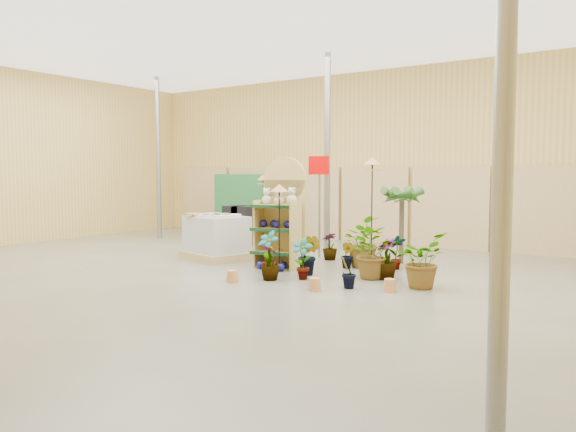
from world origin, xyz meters
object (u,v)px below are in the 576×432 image
at_px(display_shelf, 282,217).
at_px(potted_plant_2, 369,253).
at_px(bird_table_front, 279,191).
at_px(pallet_stack, 217,237).

xyz_separation_m(display_shelf, potted_plant_2, (1.97, -0.18, -0.54)).
relative_size(bird_table_front, potted_plant_2, 1.85).
height_order(display_shelf, bird_table_front, display_shelf).
bearing_deg(potted_plant_2, pallet_stack, 177.51).
xyz_separation_m(display_shelf, pallet_stack, (-1.69, -0.02, -0.52)).
bearing_deg(display_shelf, bird_table_front, -69.84).
distance_m(pallet_stack, bird_table_front, 2.27).
distance_m(pallet_stack, potted_plant_2, 3.66).
relative_size(display_shelf, bird_table_front, 1.32).
bearing_deg(bird_table_front, potted_plant_2, 10.14).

